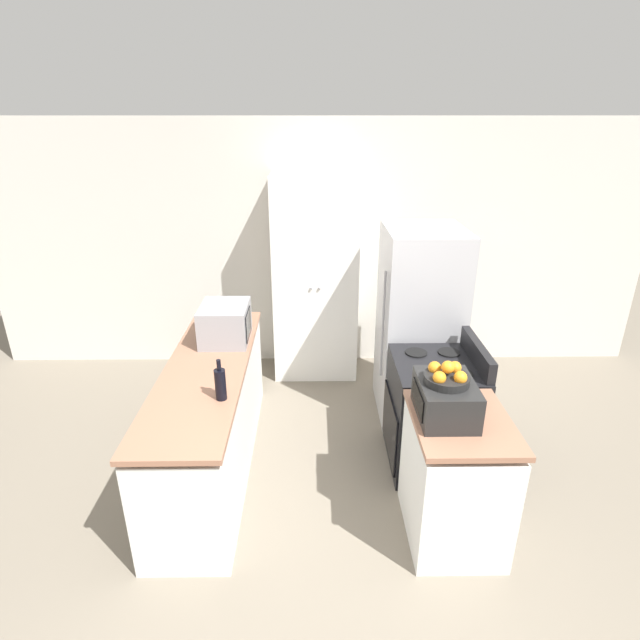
# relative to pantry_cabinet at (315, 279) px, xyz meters

# --- Properties ---
(ground_plane) EXTENTS (14.00, 14.00, 0.00)m
(ground_plane) POSITION_rel_pantry_cabinet_xyz_m (0.03, -2.78, -1.05)
(ground_plane) COLOR slate
(wall_back) EXTENTS (7.00, 0.06, 2.60)m
(wall_back) POSITION_rel_pantry_cabinet_xyz_m (0.03, 0.31, 0.25)
(wall_back) COLOR silver
(wall_back) RESTS_ON ground_plane
(counter_left) EXTENTS (0.60, 2.18, 0.89)m
(counter_left) POSITION_rel_pantry_cabinet_xyz_m (-0.82, -1.59, -0.62)
(counter_left) COLOR silver
(counter_left) RESTS_ON ground_plane
(counter_right) EXTENTS (0.60, 0.74, 0.89)m
(counter_right) POSITION_rel_pantry_cabinet_xyz_m (0.89, -2.31, -0.62)
(counter_right) COLOR silver
(counter_right) RESTS_ON ground_plane
(pantry_cabinet) EXTENTS (0.85, 0.54, 2.09)m
(pantry_cabinet) POSITION_rel_pantry_cabinet_xyz_m (0.00, 0.00, 0.00)
(pantry_cabinet) COLOR white
(pantry_cabinet) RESTS_ON ground_plane
(stove) EXTENTS (0.66, 0.71, 1.05)m
(stove) POSITION_rel_pantry_cabinet_xyz_m (0.91, -1.57, -0.59)
(stove) COLOR black
(stove) RESTS_ON ground_plane
(refrigerator) EXTENTS (0.69, 0.78, 1.74)m
(refrigerator) POSITION_rel_pantry_cabinet_xyz_m (0.92, -0.78, -0.18)
(refrigerator) COLOR #B7B7BC
(refrigerator) RESTS_ON ground_plane
(microwave) EXTENTS (0.39, 0.45, 0.31)m
(microwave) POSITION_rel_pantry_cabinet_xyz_m (-0.74, -1.13, -0.00)
(microwave) COLOR #939399
(microwave) RESTS_ON counter_left
(wine_bottle) EXTENTS (0.07, 0.07, 0.28)m
(wine_bottle) POSITION_rel_pantry_cabinet_xyz_m (-0.63, -2.05, -0.04)
(wine_bottle) COLOR black
(wine_bottle) RESTS_ON counter_left
(toaster_oven) EXTENTS (0.34, 0.44, 0.24)m
(toaster_oven) POSITION_rel_pantry_cabinet_xyz_m (0.78, -2.26, -0.04)
(toaster_oven) COLOR black
(toaster_oven) RESTS_ON counter_right
(fruit_bowl) EXTENTS (0.27, 0.27, 0.14)m
(fruit_bowl) POSITION_rel_pantry_cabinet_xyz_m (0.77, -2.27, 0.12)
(fruit_bowl) COLOR black
(fruit_bowl) RESTS_ON toaster_oven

